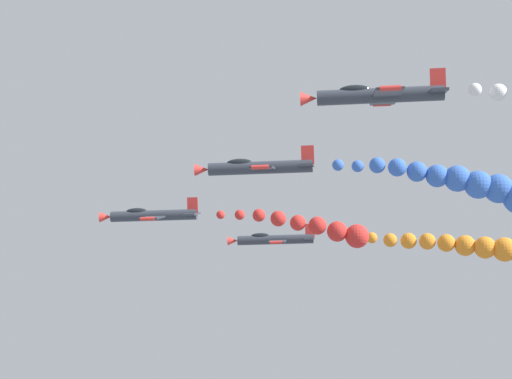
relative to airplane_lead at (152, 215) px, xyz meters
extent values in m
cylinder|color=#333842|center=(0.01, -0.18, -0.03)|extent=(1.40, 9.00, 1.40)
cone|color=red|center=(0.01, 4.92, -0.03)|extent=(1.33, 1.20, 1.33)
cube|color=#333842|center=(0.04, -0.58, -0.12)|extent=(8.74, 1.90, 3.22)
cylinder|color=red|center=(-4.30, -0.58, -1.65)|extent=(0.46, 1.40, 0.46)
cylinder|color=red|center=(4.38, -0.58, 1.40)|extent=(0.46, 1.40, 0.46)
cube|color=#333842|center=(-0.01, -4.18, 0.02)|extent=(3.64, 1.20, 1.43)
cube|color=red|center=(-0.31, -4.28, 0.88)|extent=(0.66, 1.10, 1.56)
ellipsoid|color=black|center=(-0.15, 1.62, 0.44)|extent=(0.99, 2.20, 0.93)
sphere|color=red|center=(0.06, -7.15, -0.14)|extent=(0.88, 0.88, 0.88)
sphere|color=red|center=(0.12, -9.13, -0.18)|extent=(1.05, 1.05, 1.05)
sphere|color=red|center=(0.12, -11.11, -0.30)|extent=(1.32, 1.32, 1.32)
sphere|color=red|center=(0.11, -13.08, -0.71)|extent=(1.61, 1.61, 1.61)
sphere|color=red|center=(0.29, -15.06, -1.17)|extent=(1.61, 1.61, 1.61)
sphere|color=red|center=(0.24, -17.03, -1.54)|extent=(1.84, 1.84, 1.84)
sphere|color=red|center=(0.48, -19.01, -2.13)|extent=(2.08, 2.08, 2.08)
sphere|color=red|center=(0.78, -20.98, -2.60)|extent=(2.43, 2.43, 2.43)
cylinder|color=#333842|center=(-13.39, -12.56, -0.09)|extent=(1.39, 9.00, 1.39)
cone|color=red|center=(-13.39, -7.46, -0.09)|extent=(1.32, 1.20, 1.32)
cube|color=#333842|center=(-13.36, -12.96, -0.19)|extent=(8.79, 1.90, 3.07)
cylinder|color=red|center=(-17.73, -12.96, -1.63)|extent=(0.46, 1.40, 0.46)
cylinder|color=red|center=(-9.00, -12.96, 1.26)|extent=(0.46, 1.40, 0.46)
cube|color=#333842|center=(-13.41, -16.56, -0.04)|extent=(3.66, 1.20, 1.37)
cube|color=red|center=(-13.70, -16.66, 0.82)|extent=(0.64, 1.10, 1.56)
ellipsoid|color=black|center=(-13.55, -10.76, 0.38)|extent=(0.98, 2.20, 0.92)
sphere|color=blue|center=(-13.33, -19.22, -0.08)|extent=(1.00, 1.00, 1.00)
sphere|color=blue|center=(-13.37, -20.88, -0.26)|extent=(1.02, 1.02, 1.02)
sphere|color=blue|center=(-13.37, -22.53, -0.23)|extent=(1.37, 1.37, 1.37)
sphere|color=blue|center=(-13.42, -24.19, -0.50)|extent=(1.56, 1.56, 1.56)
sphere|color=blue|center=(-13.08, -25.85, -0.82)|extent=(1.74, 1.74, 1.74)
sphere|color=blue|center=(-13.00, -27.50, -1.24)|extent=(1.93, 1.93, 1.93)
sphere|color=blue|center=(-12.98, -29.16, -1.53)|extent=(2.24, 2.24, 2.24)
sphere|color=blue|center=(-13.01, -30.82, -2.14)|extent=(2.36, 2.36, 2.36)
sphere|color=blue|center=(-12.81, -32.47, -2.47)|extent=(2.46, 2.46, 2.46)
cylinder|color=#333842|center=(13.68, -11.73, 0.71)|extent=(1.38, 9.00, 1.38)
cone|color=red|center=(13.68, -6.63, 0.71)|extent=(1.31, 1.20, 1.31)
cube|color=#333842|center=(13.71, -12.13, 0.61)|extent=(8.82, 1.90, 2.95)
cylinder|color=red|center=(9.32, -12.13, -0.78)|extent=(0.45, 1.40, 0.45)
cylinder|color=red|center=(18.09, -12.13, 2.00)|extent=(0.45, 1.40, 0.45)
cube|color=#333842|center=(13.66, -15.73, 0.75)|extent=(3.68, 1.20, 1.32)
cube|color=red|center=(13.39, -15.83, 1.63)|extent=(0.62, 1.10, 1.57)
ellipsoid|color=black|center=(13.53, -9.93, 1.18)|extent=(0.97, 2.20, 0.91)
sphere|color=orange|center=(13.65, -18.83, 0.83)|extent=(0.88, 0.88, 0.88)
sphere|color=orange|center=(13.52, -20.94, 0.61)|extent=(1.05, 1.05, 1.05)
sphere|color=orange|center=(13.45, -23.04, 0.56)|extent=(1.29, 1.29, 1.29)
sphere|color=orange|center=(13.42, -25.15, 0.22)|extent=(1.61, 1.61, 1.61)
sphere|color=orange|center=(13.48, -27.25, 0.09)|extent=(1.86, 1.86, 1.86)
sphere|color=orange|center=(13.16, -29.35, -0.11)|extent=(1.91, 1.91, 1.91)
sphere|color=orange|center=(12.96, -31.46, -0.41)|extent=(2.04, 2.04, 2.04)
sphere|color=orange|center=(12.99, -33.56, -0.77)|extent=(2.39, 2.39, 2.39)
sphere|color=orange|center=(12.49, -35.67, -1.18)|extent=(2.51, 2.51, 2.51)
sphere|color=orange|center=(12.31, -37.77, -1.51)|extent=(2.75, 2.75, 2.75)
cylinder|color=#333842|center=(-25.07, -22.31, 0.79)|extent=(1.39, 9.00, 1.39)
cone|color=red|center=(-25.07, -17.21, 0.79)|extent=(1.32, 1.20, 1.32)
cube|color=#333842|center=(-25.03, -22.71, 0.70)|extent=(8.80, 1.90, 3.02)
cylinder|color=red|center=(-29.41, -22.71, -0.73)|extent=(0.45, 1.40, 0.45)
cylinder|color=red|center=(-20.66, -22.71, 2.13)|extent=(0.45, 1.40, 0.45)
cube|color=#333842|center=(-25.08, -26.31, 0.84)|extent=(3.67, 1.20, 1.35)
cube|color=red|center=(-25.36, -26.41, 1.71)|extent=(0.63, 1.10, 1.56)
ellipsoid|color=black|center=(-25.22, -20.51, 1.26)|extent=(0.98, 2.20, 0.91)
sphere|color=white|center=(-25.22, -28.94, 0.86)|extent=(0.93, 0.93, 0.93)
sphere|color=white|center=(-24.98, -30.57, 0.69)|extent=(1.22, 1.22, 1.22)
camera|label=1|loc=(-77.74, -18.79, -23.73)|focal=56.17mm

